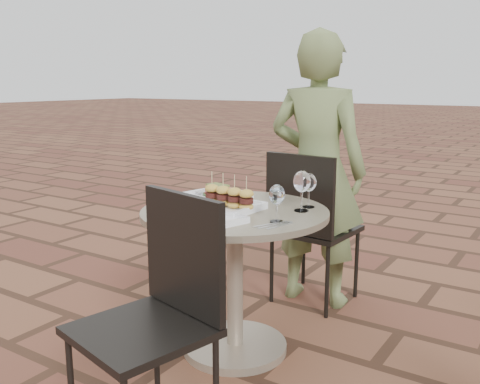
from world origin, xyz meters
The scene contains 13 objects.
ground centered at (0.00, 0.00, 0.00)m, with size 60.00×60.00×0.00m, color brown.
cafe_table centered at (0.19, 0.18, 0.48)m, with size 0.90×0.90×0.73m.
chair_far centered at (0.24, 0.89, 0.55)m, with size 0.47×0.47×0.93m.
chair_near centered at (0.32, -0.50, 0.55)m, with size 0.53×0.53×0.93m.
diner centered at (0.24, 0.99, 0.81)m, with size 0.59×0.39×1.62m, color #616F3D.
plate_salmon centered at (-0.03, 0.35, 0.75)m, with size 0.32×0.32×0.07m.
plate_sliders centered at (0.17, 0.17, 0.77)m, with size 0.29×0.29×0.17m.
plate_tuna centered at (0.24, -0.06, 0.74)m, with size 0.29×0.29×0.03m.
wine_glass_right centered at (0.47, 0.09, 0.85)m, with size 0.07×0.07×0.17m.
wine_glass_mid centered at (0.46, 0.42, 0.85)m, with size 0.07×0.07×0.17m.
wine_glass_far centered at (0.47, 0.34, 0.87)m, with size 0.08×0.08×0.19m.
steel_ramekin centered at (-0.09, 0.28, 0.75)m, with size 0.06×0.06×0.04m, color silver.
cutlery_set centered at (0.49, 0.04, 0.73)m, with size 0.08×0.19×0.00m, color silver, non-canonical shape.
Camera 1 is at (1.57, -1.89, 1.33)m, focal length 40.00 mm.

